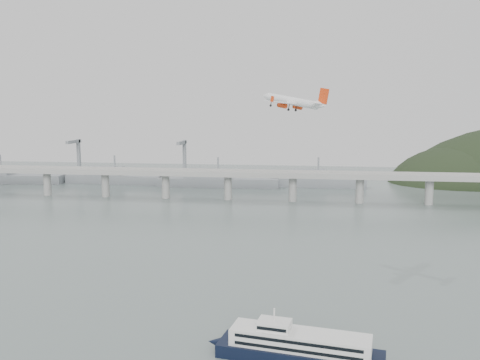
# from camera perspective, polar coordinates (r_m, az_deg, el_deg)

# --- Properties ---
(ground) EXTENTS (900.00, 900.00, 0.00)m
(ground) POSITION_cam_1_polar(r_m,az_deg,el_deg) (199.78, -2.28, -12.48)
(ground) COLOR slate
(ground) RESTS_ON ground
(bridge) EXTENTS (800.00, 22.00, 23.90)m
(bridge) POSITION_cam_1_polar(r_m,az_deg,el_deg) (389.23, 2.84, 0.24)
(bridge) COLOR #989895
(bridge) RESTS_ON ground
(distant_fleet) EXTENTS (453.00, 60.90, 40.00)m
(distant_fleet) POSITION_cam_1_polar(r_m,az_deg,el_deg) (491.61, -14.64, 0.26)
(distant_fleet) COLOR slate
(distant_fleet) RESTS_ON ground
(ferry) EXTENTS (76.05, 21.76, 14.39)m
(ferry) POSITION_cam_1_polar(r_m,az_deg,el_deg) (149.90, 6.73, -18.13)
(ferry) COLOR black
(ferry) RESTS_ON ground
(airliner) EXTENTS (35.52, 33.23, 11.02)m
(airliner) POSITION_cam_1_polar(r_m,az_deg,el_deg) (249.44, 6.02, 8.75)
(airliner) COLOR white
(airliner) RESTS_ON ground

